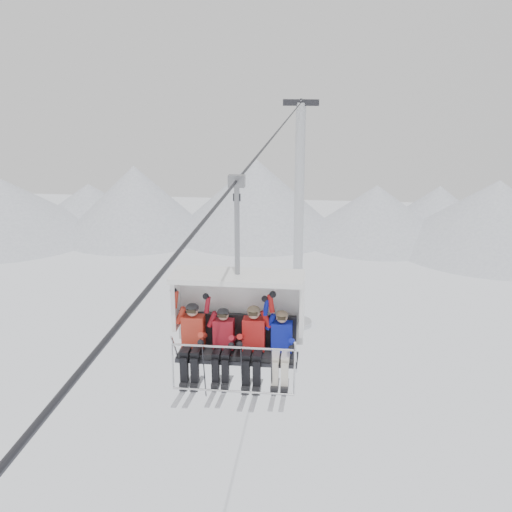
# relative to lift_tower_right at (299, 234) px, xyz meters

# --- Properties ---
(ridgeline) EXTENTS (72.00, 21.00, 7.00)m
(ridgeline) POSITION_rel_lift_tower_right_xyz_m (-1.58, 20.05, -2.94)
(ridgeline) COLOR silver
(ridgeline) RESTS_ON ground
(lift_tower_right) EXTENTS (2.00, 1.80, 13.48)m
(lift_tower_right) POSITION_rel_lift_tower_right_xyz_m (0.00, 0.00, 0.00)
(lift_tower_right) COLOR silver
(lift_tower_right) RESTS_ON ground
(haul_cable) EXTENTS (0.06, 50.00, 0.06)m
(haul_cable) POSITION_rel_lift_tower_right_xyz_m (0.00, -22.00, 7.52)
(haul_cable) COLOR #2A2A2E
(haul_cable) RESTS_ON lift_tower_left
(chairlift_carrier) EXTENTS (2.50, 1.17, 3.98)m
(chairlift_carrier) POSITION_rel_lift_tower_right_xyz_m (0.00, -24.95, 4.92)
(chairlift_carrier) COLOR black
(chairlift_carrier) RESTS_ON haul_cable
(skier_far_left) EXTENTS (0.43, 1.69, 1.69)m
(skier_far_left) POSITION_rel_lift_tower_right_xyz_m (-0.87, -25.26, 4.45)
(skier_far_left) COLOR red
(skier_far_left) RESTS_ON chairlift_carrier
(skier_center_left) EXTENTS (0.40, 1.69, 1.58)m
(skier_center_left) POSITION_rel_lift_tower_right_xyz_m (-0.27, -25.27, 4.42)
(skier_center_left) COLOR #A91826
(skier_center_left) RESTS_ON chairlift_carrier
(skier_center_right) EXTENTS (0.43, 1.69, 1.69)m
(skier_center_right) POSITION_rel_lift_tower_right_xyz_m (0.32, -25.26, 4.45)
(skier_center_right) COLOR red
(skier_center_right) RESTS_ON chairlift_carrier
(skier_far_right) EXTENTS (0.40, 1.69, 1.58)m
(skier_far_right) POSITION_rel_lift_tower_right_xyz_m (0.86, -25.27, 4.42)
(skier_far_right) COLOR #0F1BA4
(skier_far_right) RESTS_ON chairlift_carrier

